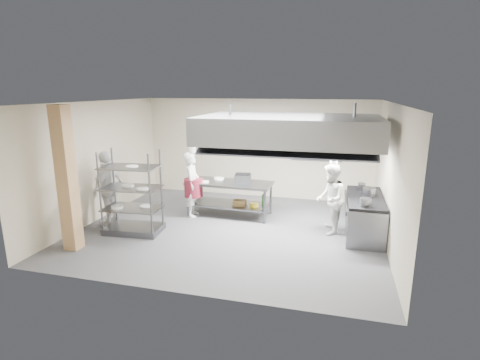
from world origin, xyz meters
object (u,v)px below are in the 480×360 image
(pass_rack, at_px, (132,192))
(chef_head, at_px, (192,185))
(chef_plating, at_px, (108,188))
(griddle, at_px, (243,178))
(stockpot, at_px, (369,192))
(chef_line, at_px, (330,199))
(island, at_px, (230,199))
(cooking_range, at_px, (364,217))

(pass_rack, height_order, chef_head, pass_rack)
(chef_plating, distance_m, griddle, 3.37)
(pass_rack, height_order, stockpot, pass_rack)
(chef_line, distance_m, stockpot, 0.89)
(island, distance_m, stockpot, 3.52)
(island, height_order, stockpot, stockpot)
(island, distance_m, cooking_range, 3.42)
(stockpot, bearing_deg, cooking_range, -124.77)
(chef_plating, bearing_deg, cooking_range, 100.36)
(griddle, bearing_deg, island, -179.85)
(island, bearing_deg, griddle, 11.01)
(pass_rack, height_order, chef_plating, pass_rack)
(pass_rack, bearing_deg, chef_line, 9.58)
(island, relative_size, stockpot, 7.90)
(cooking_range, distance_m, chef_head, 4.33)
(cooking_range, relative_size, griddle, 4.72)
(pass_rack, distance_m, chef_head, 1.72)
(chef_line, bearing_deg, chef_plating, -84.12)
(chef_head, bearing_deg, stockpot, -102.18)
(pass_rack, height_order, cooking_range, pass_rack)
(chef_line, xyz_separation_m, stockpot, (0.85, 0.21, 0.18))
(griddle, xyz_separation_m, stockpot, (3.10, -0.46, -0.02))
(chef_head, distance_m, griddle, 1.33)
(chef_head, distance_m, stockpot, 4.38)
(cooking_range, xyz_separation_m, chef_plating, (-6.08, -0.88, 0.50))
(island, xyz_separation_m, chef_line, (2.60, -0.61, 0.37))
(cooking_range, bearing_deg, chef_head, 177.38)
(island, distance_m, griddle, 0.66)
(pass_rack, height_order, griddle, pass_rack)
(cooking_range, bearing_deg, chef_line, -171.97)
(chef_head, distance_m, chef_line, 3.54)
(chef_plating, bearing_deg, griddle, 117.43)
(stockpot, bearing_deg, griddle, 171.53)
(cooking_range, height_order, chef_head, chef_head)
(island, bearing_deg, chef_plating, -151.13)
(cooking_range, relative_size, stockpot, 7.09)
(chef_head, height_order, griddle, chef_head)
(pass_rack, bearing_deg, chef_plating, 152.00)
(island, height_order, chef_plating, chef_plating)
(chef_line, bearing_deg, cooking_range, 95.59)
(chef_line, height_order, stockpot, chef_line)
(chef_line, height_order, griddle, chef_line)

